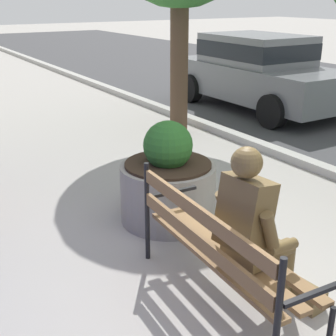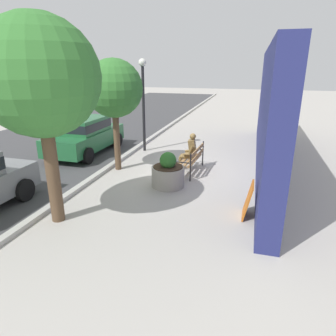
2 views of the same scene
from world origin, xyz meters
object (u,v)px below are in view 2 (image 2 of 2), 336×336
(bronze_statue_seated, at_px, (188,152))
(concrete_planter, at_px, (168,174))
(leaning_signboard, at_px, (248,200))
(lamp_post, at_px, (143,92))
(street_tree_down_street, at_px, (114,89))
(parked_car_green, at_px, (85,134))
(street_tree_near_bench, at_px, (40,78))
(park_bench, at_px, (193,158))

(bronze_statue_seated, height_order, concrete_planter, bronze_statue_seated)
(leaning_signboard, bearing_deg, lamp_post, 42.19)
(street_tree_down_street, height_order, parked_car_green, street_tree_down_street)
(street_tree_near_bench, xyz_separation_m, lamp_post, (6.57, 0.14, -0.83))
(street_tree_down_street, xyz_separation_m, lamp_post, (2.65, -0.06, -0.32))
(leaning_signboard, bearing_deg, concrete_planter, 60.55)
(park_bench, xyz_separation_m, bronze_statue_seated, (0.22, 0.21, 0.12))
(bronze_statue_seated, distance_m, lamp_post, 3.67)
(street_tree_near_bench, height_order, street_tree_down_street, street_tree_near_bench)
(concrete_planter, distance_m, leaning_signboard, 2.85)
(lamp_post, bearing_deg, street_tree_near_bench, -178.81)
(lamp_post, bearing_deg, street_tree_down_street, 178.71)
(concrete_planter, distance_m, street_tree_down_street, 3.47)
(parked_car_green, distance_m, lamp_post, 3.08)
(street_tree_near_bench, distance_m, leaning_signboard, 5.56)
(street_tree_near_bench, xyz_separation_m, parked_car_green, (5.49, 2.45, -2.54))
(concrete_planter, relative_size, lamp_post, 0.29)
(parked_car_green, relative_size, leaning_signboard, 4.57)
(park_bench, height_order, bronze_statue_seated, bronze_statue_seated)
(lamp_post, bearing_deg, leaning_signboard, -137.81)
(street_tree_near_bench, bearing_deg, street_tree_down_street, 2.87)
(park_bench, height_order, street_tree_near_bench, street_tree_near_bench)
(parked_car_green, bearing_deg, street_tree_down_street, -124.76)
(street_tree_near_bench, bearing_deg, bronze_statue_seated, -26.65)
(parked_car_green, bearing_deg, street_tree_near_bench, -155.94)
(lamp_post, bearing_deg, concrete_planter, -149.88)
(park_bench, distance_m, leaning_signboard, 3.50)
(bronze_statue_seated, relative_size, leaning_signboard, 1.52)
(bronze_statue_seated, bearing_deg, leaning_signboard, -144.54)
(street_tree_near_bench, xyz_separation_m, street_tree_down_street, (3.93, 0.20, -0.51))
(street_tree_down_street, xyz_separation_m, leaning_signboard, (-2.46, -4.69, -2.42))
(parked_car_green, bearing_deg, leaning_signboard, -120.09)
(park_bench, bearing_deg, bronze_statue_seated, 44.71)
(concrete_planter, distance_m, street_tree_near_bench, 4.59)
(park_bench, height_order, street_tree_down_street, street_tree_down_street)
(park_bench, distance_m, street_tree_near_bench, 5.76)
(park_bench, xyz_separation_m, leaning_signboard, (-2.88, -1.99, -0.09))
(concrete_planter, relative_size, parked_car_green, 0.27)
(park_bench, relative_size, bronze_statue_seated, 1.34)
(street_tree_near_bench, height_order, leaning_signboard, street_tree_near_bench)
(leaning_signboard, bearing_deg, street_tree_near_bench, 108.08)
(bronze_statue_seated, bearing_deg, lamp_post, 50.31)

